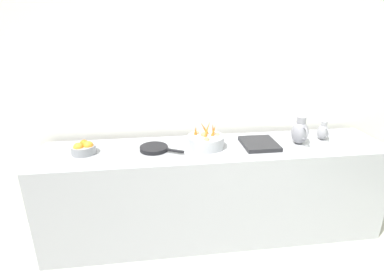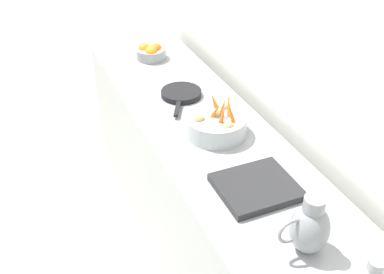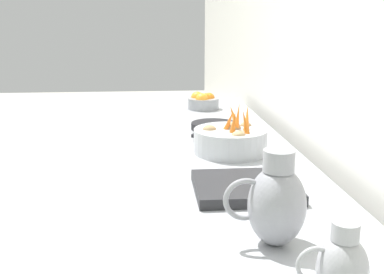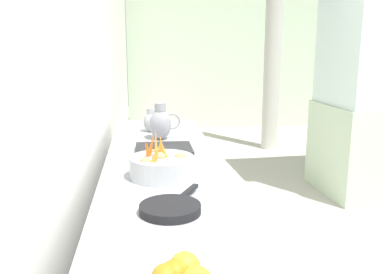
{
  "view_description": "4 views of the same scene",
  "coord_description": "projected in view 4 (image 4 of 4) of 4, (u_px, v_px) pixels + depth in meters",
  "views": [
    {
      "loc": [
        0.92,
        -0.82,
        1.94
      ],
      "look_at": [
        -1.4,
        -0.52,
        1.05
      ],
      "focal_mm": 28.49,
      "sensor_mm": 36.0,
      "label": 1
    },
    {
      "loc": [
        -0.63,
        1.43,
        2.22
      ],
      "look_at": [
        -1.32,
        -0.19,
        1.04
      ],
      "focal_mm": 42.88,
      "sensor_mm": 36.0,
      "label": 2
    },
    {
      "loc": [
        -1.19,
        1.55,
        1.46
      ],
      "look_at": [
        -1.35,
        -0.26,
        1.0
      ],
      "focal_mm": 43.06,
      "sensor_mm": 36.0,
      "label": 3
    },
    {
      "loc": [
        -1.61,
        -2.39,
        1.55
      ],
      "look_at": [
        -1.39,
        -0.4,
        1.1
      ],
      "focal_mm": 39.53,
      "sensor_mm": 36.0,
      "label": 4
    }
  ],
  "objects": [
    {
      "name": "tile_wall_left",
      "position": [
        86.0,
        52.0,
        2.49
      ],
      "size": [
        0.1,
        9.55,
        3.0
      ],
      "primitive_type": "cube",
      "color": "white",
      "rests_on": "ground_plane"
    },
    {
      "name": "skillet_on_counter",
      "position": [
        171.0,
        208.0,
        1.66
      ],
      "size": [
        0.26,
        0.37,
        0.03
      ],
      "color": "black",
      "rests_on": "prep_counter"
    },
    {
      "name": "prep_counter",
      "position": [
        166.0,
        251.0,
        2.28
      ],
      "size": [
        0.65,
        3.07,
        0.9
      ],
      "primitive_type": "cube",
      "color": "#9EA0A5",
      "rests_on": "ground_plane"
    },
    {
      "name": "counter_sink_basin",
      "position": [
        164.0,
        150.0,
        2.57
      ],
      "size": [
        0.34,
        0.3,
        0.04
      ],
      "primitive_type": "cube",
      "color": "#232326",
      "rests_on": "prep_counter"
    },
    {
      "name": "back_wall_green",
      "position": [
        342.0,
        46.0,
        7.93
      ],
      "size": [
        8.0,
        0.1,
        3.0
      ],
      "primitive_type": "cube",
      "color": "#B2C6A8",
      "rests_on": "ground_plane"
    },
    {
      "name": "metal_pitcher_tall",
      "position": [
        161.0,
        123.0,
        2.91
      ],
      "size": [
        0.21,
        0.15,
        0.25
      ],
      "color": "gray",
      "rests_on": "prep_counter"
    },
    {
      "name": "vegetable_colander",
      "position": [
        162.0,
        166.0,
        2.09
      ],
      "size": [
        0.32,
        0.32,
        0.23
      ],
      "color": "#ADAFB5",
      "rests_on": "prep_counter"
    },
    {
      "name": "metal_pitcher_short",
      "position": [
        151.0,
        121.0,
        3.16
      ],
      "size": [
        0.15,
        0.11,
        0.18
      ],
      "color": "#939399",
      "rests_on": "prep_counter"
    },
    {
      "name": "support_column",
      "position": [
        273.0,
        47.0,
        6.07
      ],
      "size": [
        0.25,
        0.25,
        3.0
      ],
      "primitive_type": "cylinder",
      "color": "#B2AFA8",
      "rests_on": "ground_plane"
    }
  ]
}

